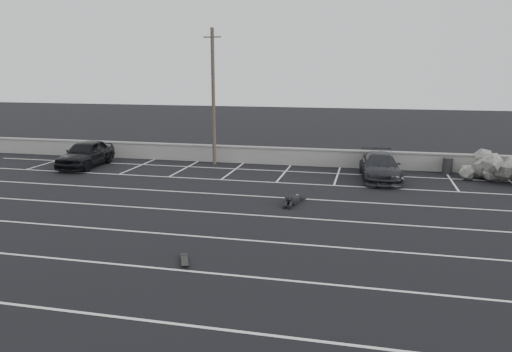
% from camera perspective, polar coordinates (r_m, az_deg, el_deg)
% --- Properties ---
extents(ground, '(120.00, 120.00, 0.00)m').
position_cam_1_polar(ground, '(17.92, -6.31, -6.91)').
color(ground, black).
rests_on(ground, ground).
extents(seawall, '(50.00, 0.45, 1.06)m').
position_cam_1_polar(seawall, '(30.94, 2.23, 2.36)').
color(seawall, gray).
rests_on(seawall, ground).
extents(stall_lines, '(36.00, 20.05, 0.01)m').
position_cam_1_polar(stall_lines, '(21.95, -2.73, -3.23)').
color(stall_lines, silver).
rests_on(stall_lines, ground).
extents(car_left, '(2.14, 4.78, 1.60)m').
position_cam_1_polar(car_left, '(31.80, -18.87, 2.43)').
color(car_left, black).
rests_on(car_left, ground).
extents(car_right, '(2.41, 4.99, 1.40)m').
position_cam_1_polar(car_right, '(27.44, 14.00, 1.05)').
color(car_right, '#222328').
rests_on(car_right, ground).
extents(utility_pole, '(1.09, 0.22, 8.19)m').
position_cam_1_polar(utility_pole, '(30.67, -4.90, 9.01)').
color(utility_pole, '#4C4238').
rests_on(utility_pole, ground).
extents(trash_bin, '(0.74, 0.74, 0.91)m').
position_cam_1_polar(trash_bin, '(30.11, 21.04, 1.10)').
color(trash_bin, '#29292C').
rests_on(trash_bin, ground).
extents(person, '(1.44, 2.57, 0.47)m').
position_cam_1_polar(person, '(22.27, 4.39, -2.40)').
color(person, black).
rests_on(person, ground).
extents(skateboard, '(0.52, 0.84, 0.10)m').
position_cam_1_polar(skateboard, '(15.64, -8.17, -9.56)').
color(skateboard, black).
rests_on(skateboard, ground).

